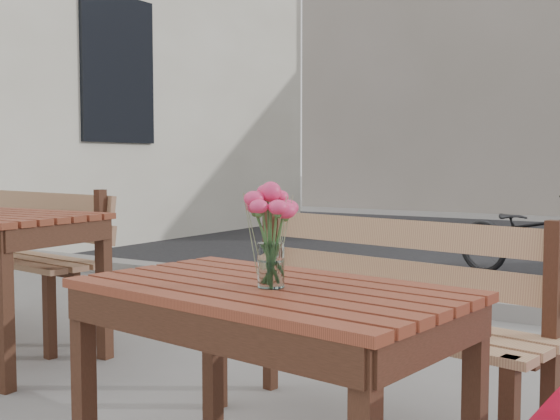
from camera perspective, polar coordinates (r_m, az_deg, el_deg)
name	(u,v)px	position (r m, az deg, el deg)	size (l,w,h in m)	color
street	(548,272)	(7.11, 20.97, -4.70)	(30.00, 8.12, 0.12)	black
main_table	(269,323)	(2.12, -0.93, -9.19)	(1.23, 0.82, 0.71)	brown
main_bench	(379,295)	(2.83, 8.02, -6.89)	(1.49, 0.68, 0.89)	#9C6D50
main_vase	(271,222)	(2.02, -0.75, -0.98)	(0.17, 0.17, 0.31)	white
second_bench	(25,242)	(4.71, -20.03, -2.44)	(1.55, 0.65, 0.93)	#9C6D50
bicycle	(532,236)	(6.72, 19.81, -2.00)	(0.53, 1.52, 0.80)	black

